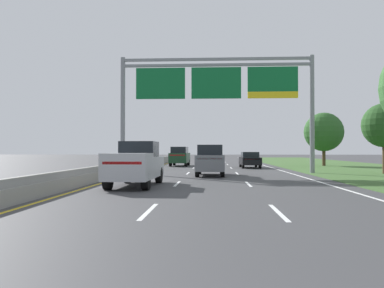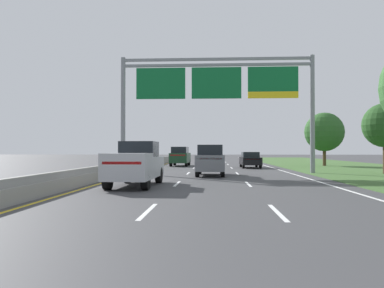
{
  "view_description": "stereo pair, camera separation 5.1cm",
  "coord_description": "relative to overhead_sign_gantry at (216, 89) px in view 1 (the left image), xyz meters",
  "views": [
    {
      "loc": [
        -0.03,
        -0.47,
        1.77
      ],
      "look_at": [
        -1.17,
        21.36,
        2.11
      ],
      "focal_mm": 35.86,
      "sensor_mm": 36.0,
      "label": 1
    },
    {
      "loc": [
        0.03,
        -0.47,
        1.77
      ],
      "look_at": [
        -1.17,
        21.36,
        2.11
      ],
      "focal_mm": 35.86,
      "sensor_mm": 36.0,
      "label": 2
    }
  ],
  "objects": [
    {
      "name": "car_darkgreen_left_lane_suv",
      "position": [
        -3.89,
        12.45,
        -5.39
      ],
      "size": [
        2.04,
        4.75,
        2.11
      ],
      "rotation": [
        0.0,
        0.0,
        1.54
      ],
      "color": "#193D23",
      "rests_on": "ground"
    },
    {
      "name": "ground_plane",
      "position": [
        -0.3,
        5.77,
        -6.48
      ],
      "size": [
        220.0,
        220.0,
        0.0
      ],
      "primitive_type": "plane",
      "color": "#3D3D3F"
    },
    {
      "name": "grass_verge_right",
      "position": [
        13.65,
        5.77,
        -6.47
      ],
      "size": [
        14.0,
        110.0,
        0.02
      ],
      "primitive_type": "cube",
      "color": "#3D602D",
      "rests_on": "ground"
    },
    {
      "name": "car_grey_centre_lane_suv",
      "position": [
        -0.45,
        -3.26,
        -5.39
      ],
      "size": [
        1.95,
        4.72,
        2.11
      ],
      "rotation": [
        0.0,
        0.0,
        1.56
      ],
      "color": "slate",
      "rests_on": "ground"
    },
    {
      "name": "lane_striping",
      "position": [
        -0.3,
        5.31,
        -6.48
      ],
      "size": [
        11.96,
        106.0,
        0.01
      ],
      "color": "white",
      "rests_on": "ground"
    },
    {
      "name": "pickup_truck_silver",
      "position": [
        -4.05,
        -11.1,
        -5.41
      ],
      "size": [
        2.1,
        5.43,
        2.2
      ],
      "rotation": [
        0.0,
        0.0,
        1.55
      ],
      "color": "#B2B5BA",
      "rests_on": "ground"
    },
    {
      "name": "overhead_sign_gantry",
      "position": [
        0.0,
        0.0,
        0.0
      ],
      "size": [
        15.06,
        0.42,
        9.07
      ],
      "color": "gray",
      "rests_on": "ground"
    },
    {
      "name": "roadside_tree_far",
      "position": [
        12.06,
        13.45,
        -2.72
      ],
      "size": [
        4.3,
        4.3,
        5.92
      ],
      "color": "#4C3823",
      "rests_on": "ground"
    },
    {
      "name": "median_barrier_concrete",
      "position": [
        -6.9,
        5.77,
        -6.13
      ],
      "size": [
        0.6,
        110.0,
        0.85
      ],
      "color": "gray",
      "rests_on": "ground"
    },
    {
      "name": "car_black_right_lane_sedan",
      "position": [
        3.41,
        8.49,
        -5.67
      ],
      "size": [
        1.87,
        4.42,
        1.57
      ],
      "rotation": [
        0.0,
        0.0,
        1.58
      ],
      "color": "black",
      "rests_on": "ground"
    }
  ]
}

